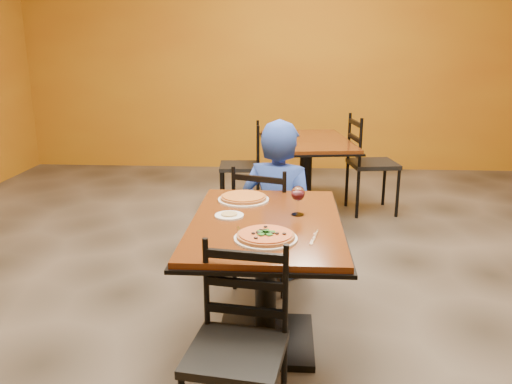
# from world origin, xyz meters

# --- Properties ---
(floor) EXTENTS (7.00, 8.00, 0.01)m
(floor) POSITION_xyz_m (0.00, 0.00, 0.00)
(floor) COLOR black
(floor) RESTS_ON ground
(wall_back) EXTENTS (7.00, 0.01, 3.00)m
(wall_back) POSITION_xyz_m (0.00, 4.00, 1.50)
(wall_back) COLOR #A46C12
(wall_back) RESTS_ON ground
(table_main) EXTENTS (0.83, 1.23, 0.75)m
(table_main) POSITION_xyz_m (0.00, -0.50, 0.56)
(table_main) COLOR #56280D
(table_main) RESTS_ON floor
(table_second) EXTENTS (1.03, 1.39, 0.75)m
(table_second) POSITION_xyz_m (0.30, 2.05, 0.56)
(table_second) COLOR #56280D
(table_second) RESTS_ON floor
(chair_main_near) EXTENTS (0.44, 0.44, 0.86)m
(chair_main_near) POSITION_xyz_m (-0.09, -1.28, 0.43)
(chair_main_near) COLOR black
(chair_main_near) RESTS_ON floor
(chair_main_far) EXTENTS (0.51, 0.51, 0.89)m
(chair_main_far) POSITION_xyz_m (-0.02, 0.29, 0.44)
(chair_main_far) COLOR black
(chair_main_far) RESTS_ON floor
(chair_second_left) EXTENTS (0.44, 0.44, 0.91)m
(chair_second_left) POSITION_xyz_m (-0.38, 2.05, 0.45)
(chair_second_left) COLOR black
(chair_second_left) RESTS_ON floor
(chair_second_right) EXTENTS (0.52, 0.52, 1.00)m
(chair_second_right) POSITION_xyz_m (0.98, 2.05, 0.50)
(chair_second_right) COLOR black
(chair_second_right) RESTS_ON floor
(diner) EXTENTS (0.68, 0.55, 1.16)m
(diner) POSITION_xyz_m (0.05, 0.52, 0.58)
(diner) COLOR #1A4593
(diner) RESTS_ON floor
(plate_main) EXTENTS (0.31, 0.31, 0.01)m
(plate_main) POSITION_xyz_m (0.01, -0.79, 0.76)
(plate_main) COLOR white
(plate_main) RESTS_ON table_main
(pizza_main) EXTENTS (0.28, 0.28, 0.02)m
(pizza_main) POSITION_xyz_m (0.01, -0.79, 0.77)
(pizza_main) COLOR maroon
(pizza_main) RESTS_ON plate_main
(plate_far) EXTENTS (0.31, 0.31, 0.01)m
(plate_far) POSITION_xyz_m (-0.15, -0.14, 0.76)
(plate_far) COLOR white
(plate_far) RESTS_ON table_main
(pizza_far) EXTENTS (0.28, 0.28, 0.02)m
(pizza_far) POSITION_xyz_m (-0.15, -0.14, 0.77)
(pizza_far) COLOR #BA7723
(pizza_far) RESTS_ON plate_far
(side_plate) EXTENTS (0.16, 0.16, 0.01)m
(side_plate) POSITION_xyz_m (-0.21, -0.45, 0.76)
(side_plate) COLOR white
(side_plate) RESTS_ON table_main
(dip) EXTENTS (0.09, 0.09, 0.01)m
(dip) POSITION_xyz_m (-0.21, -0.45, 0.76)
(dip) COLOR tan
(dip) RESTS_ON side_plate
(wine_glass) EXTENTS (0.08, 0.08, 0.18)m
(wine_glass) POSITION_xyz_m (0.17, -0.40, 0.84)
(wine_glass) COLOR white
(wine_glass) RESTS_ON table_main
(fork) EXTENTS (0.06, 0.19, 0.00)m
(fork) POSITION_xyz_m (-0.12, -0.71, 0.75)
(fork) COLOR silver
(fork) RESTS_ON table_main
(knife) EXTENTS (0.06, 0.21, 0.00)m
(knife) POSITION_xyz_m (0.25, -0.75, 0.75)
(knife) COLOR silver
(knife) RESTS_ON table_main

